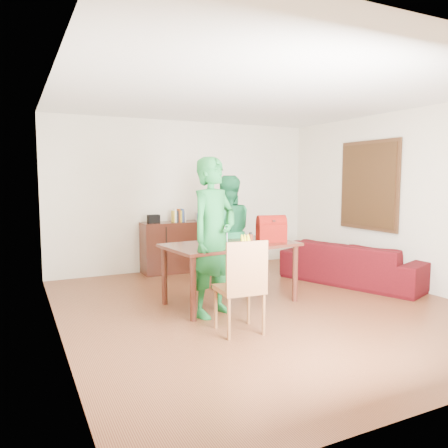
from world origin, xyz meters
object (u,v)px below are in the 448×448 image
table (231,251)px  red_bag (271,231)px  sofa (353,263)px  bottle (250,240)px  person_far (227,233)px  laptop (216,242)px  chair (240,305)px  person_near (214,237)px

table → red_bag: 0.63m
table → red_bag: size_ratio=4.72×
red_bag → sofa: red_bag is taller
table → bottle: bottle is taller
bottle → red_bag: (0.49, 0.30, 0.05)m
bottle → person_far: bearing=79.5°
person_far → bottle: size_ratio=9.18×
laptop → bottle: laptop is taller
bottle → red_bag: size_ratio=0.48×
person_far → chair: bearing=83.2°
chair → red_bag: size_ratio=2.67×
person_near → laptop: size_ratio=5.39×
red_bag → chair: bearing=-121.2°
bottle → person_near: bearing=177.2°
chair → laptop: (0.20, 1.02, 0.55)m
person_far → sofa: 2.12m
laptop → bottle: size_ratio=1.92×
person_near → laptop: person_near is taller
table → person_near: person_near is taller
person_near → red_bag: bearing=-8.5°
table → sofa: bearing=-2.9°
laptop → table: bearing=31.8°
table → person_far: 0.75m
laptop → bottle: (0.30, -0.36, 0.05)m
person_far → person_near: bearing=71.6°
table → chair: size_ratio=1.77×
table → sofa: table is taller
chair → sofa: chair is taller
chair → laptop: size_ratio=2.87×
sofa → bottle: bearing=82.6°
person_near → sofa: size_ratio=0.86×
chair → person_far: size_ratio=0.60×
person_far → table: bearing=82.9°
table → laptop: 0.27m
table → bottle: 0.45m
chair → sofa: bearing=28.1°
sofa → red_bag: bearing=76.6°
chair → laptop: 1.18m
laptop → bottle: bearing=-26.2°
person_far → bottle: person_far is taller
laptop → sofa: bearing=27.6°
table → person_far: person_far is taller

